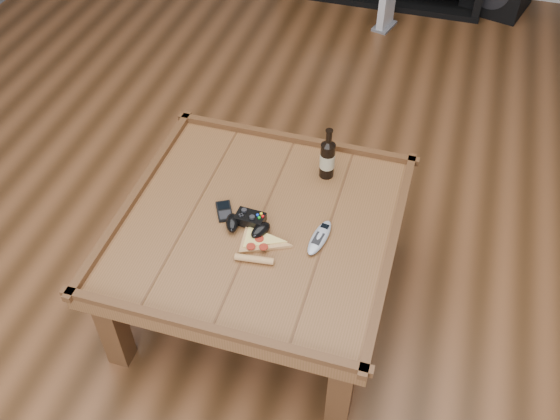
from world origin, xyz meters
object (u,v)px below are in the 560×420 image
(game_controller, at_px, (248,223))
(smartphone, at_px, (224,211))
(beer_bottle, at_px, (327,158))
(pizza_slice, at_px, (259,243))
(remote_control, at_px, (320,237))
(game_console, at_px, (386,12))
(coffee_table, at_px, (259,233))

(game_controller, xyz_separation_m, smartphone, (-0.11, 0.05, -0.02))
(beer_bottle, height_order, pizza_slice, beer_bottle)
(remote_control, relative_size, game_console, 0.78)
(coffee_table, distance_m, remote_control, 0.24)
(game_controller, distance_m, smartphone, 0.12)
(pizza_slice, relative_size, game_console, 1.11)
(pizza_slice, bearing_deg, game_console, 81.24)
(game_controller, bearing_deg, game_console, 89.85)
(pizza_slice, xyz_separation_m, game_console, (0.07, 2.41, -0.35))
(remote_control, bearing_deg, coffee_table, -176.14)
(coffee_table, bearing_deg, remote_control, -4.46)
(beer_bottle, height_order, game_console, beer_bottle)
(beer_bottle, xyz_separation_m, pizza_slice, (-0.14, -0.42, -0.08))
(beer_bottle, bearing_deg, remote_control, -80.36)
(remote_control, bearing_deg, smartphone, -176.58)
(game_console, bearing_deg, pizza_slice, -76.16)
(pizza_slice, height_order, smartphone, pizza_slice)
(game_console, bearing_deg, beer_bottle, -72.46)
(coffee_table, distance_m, smartphone, 0.15)
(coffee_table, height_order, remote_control, same)
(coffee_table, relative_size, smartphone, 9.10)
(coffee_table, height_order, beer_bottle, beer_bottle)
(coffee_table, bearing_deg, smartphone, 174.35)
(beer_bottle, distance_m, smartphone, 0.44)
(game_controller, relative_size, pizza_slice, 0.72)
(game_controller, height_order, smartphone, game_controller)
(coffee_table, bearing_deg, game_console, 87.30)
(game_controller, bearing_deg, beer_bottle, 63.22)
(pizza_slice, bearing_deg, beer_bottle, 64.42)
(coffee_table, bearing_deg, pizza_slice, -71.23)
(game_console, bearing_deg, smartphone, -80.47)
(smartphone, bearing_deg, game_controller, -51.60)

